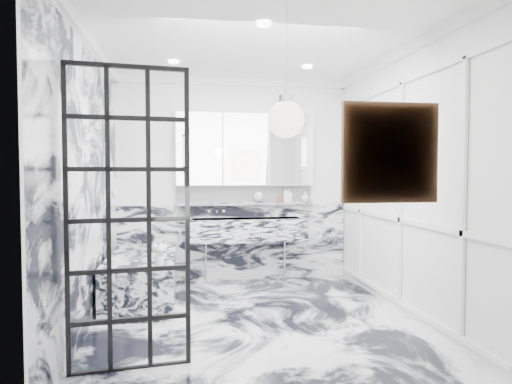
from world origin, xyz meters
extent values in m
plane|color=silver|center=(0.00, 0.00, 0.00)|extent=(3.60, 3.60, 0.00)
plane|color=white|center=(0.00, 0.00, 2.80)|extent=(3.60, 3.60, 0.00)
plane|color=white|center=(0.00, 1.80, 1.40)|extent=(3.60, 0.00, 3.60)
plane|color=white|center=(0.00, -1.80, 1.40)|extent=(3.60, 0.00, 3.60)
plane|color=white|center=(-1.60, 0.00, 1.40)|extent=(0.00, 3.60, 3.60)
plane|color=white|center=(1.60, 0.00, 1.40)|extent=(0.00, 3.60, 3.60)
cube|color=silver|center=(0.00, 1.78, 0.53)|extent=(3.18, 0.05, 1.05)
cube|color=silver|center=(-1.59, 0.00, 1.34)|extent=(0.02, 3.56, 2.68)
cube|color=white|center=(1.58, 0.00, 1.30)|extent=(0.03, 3.40, 2.30)
imported|color=#8C5919|center=(0.72, 1.71, 1.19)|extent=(0.09, 0.09, 0.20)
imported|color=#4C4C51|center=(0.77, 1.71, 1.19)|extent=(0.10, 0.10, 0.19)
imported|color=silver|center=(1.00, 1.71, 1.16)|extent=(0.14, 0.14, 0.14)
sphere|color=white|center=(0.34, 1.71, 1.17)|extent=(0.13, 0.13, 0.13)
cylinder|color=#8C5919|center=(0.64, 1.71, 1.14)|extent=(0.04, 0.04, 0.10)
cylinder|color=silver|center=(-0.94, 0.10, 0.61)|extent=(0.09, 0.09, 0.12)
cube|color=#CD5115|center=(0.62, -1.76, 1.63)|extent=(0.55, 0.05, 0.55)
sphere|color=white|center=(0.03, -1.35, 1.88)|extent=(0.26, 0.26, 0.26)
cube|color=silver|center=(0.15, 1.55, 0.73)|extent=(1.60, 0.45, 0.30)
cube|color=silver|center=(0.15, 1.72, 1.07)|extent=(1.90, 0.14, 0.04)
cube|color=white|center=(0.15, 1.78, 1.21)|extent=(1.90, 0.03, 0.23)
cube|color=white|center=(0.15, 1.73, 1.82)|extent=(1.90, 0.16, 1.00)
cylinder|color=white|center=(-0.67, 1.63, 1.78)|extent=(0.07, 0.07, 0.40)
cylinder|color=white|center=(0.97, 1.63, 1.78)|extent=(0.07, 0.07, 0.40)
cube|color=silver|center=(-1.18, 0.90, 0.28)|extent=(0.75, 1.65, 0.55)
camera|label=1|loc=(-0.69, -4.53, 1.51)|focal=32.00mm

